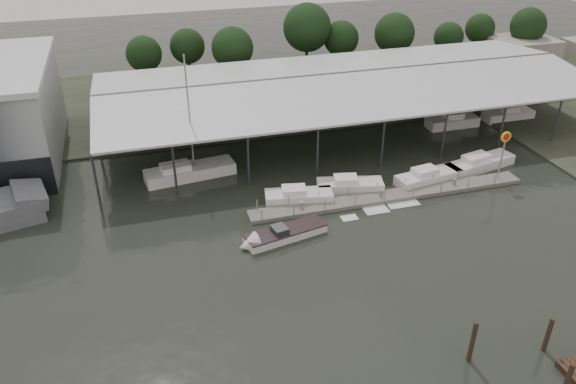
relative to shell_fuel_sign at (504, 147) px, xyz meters
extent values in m
plane|color=black|center=(-27.00, -9.99, -3.93)|extent=(200.00, 200.00, 0.00)
cube|color=#3A4030|center=(-27.00, 32.01, -3.83)|extent=(140.00, 30.00, 0.30)
cube|color=#323537|center=(-10.00, 18.01, 2.84)|extent=(58.00, 0.40, 0.30)
cylinder|color=#323537|center=(-39.00, 6.51, -1.18)|extent=(0.24, 0.24, 5.50)
cylinder|color=#323537|center=(-39.00, 29.51, -1.18)|extent=(0.24, 0.24, 5.50)
cylinder|color=#323537|center=(19.00, 29.51, -1.18)|extent=(0.24, 0.24, 5.50)
cube|color=slate|center=(-12.00, 0.01, -3.73)|extent=(28.00, 2.00, 0.40)
cylinder|color=gray|center=(-25.00, -0.89, -3.13)|extent=(0.10, 0.10, 1.20)
cylinder|color=gray|center=(1.00, 0.91, -3.13)|extent=(0.10, 0.10, 1.20)
cube|color=gray|center=(-13.00, 0.01, -3.23)|extent=(0.30, 0.30, 0.70)
cylinder|color=gray|center=(0.00, 0.01, -1.43)|extent=(0.16, 0.16, 5.00)
cylinder|color=yellow|center=(0.00, 0.01, 1.07)|extent=(1.10, 0.12, 1.10)
cylinder|color=red|center=(0.00, -0.06, 1.07)|extent=(0.70, 0.05, 0.70)
cube|color=gray|center=(28.00, 35.01, -1.93)|extent=(10.00, 8.00, 4.00)
cube|color=slate|center=(-45.01, 6.80, -2.03)|extent=(3.89, 5.13, 1.73)
cube|color=silver|center=(-30.00, 9.76, -3.43)|extent=(9.48, 3.79, 1.40)
cube|color=white|center=(-31.47, 9.56, -2.53)|extent=(3.16, 2.17, 0.80)
cylinder|color=gray|center=(-29.55, 9.82, 2.96)|extent=(0.16, 0.16, 11.86)
cylinder|color=gray|center=(-31.19, 9.60, -2.03)|extent=(3.49, 0.58, 0.12)
cube|color=silver|center=(-23.58, -3.68, -3.58)|extent=(7.50, 3.48, 0.90)
cone|color=silver|center=(-27.05, -4.42, -3.58)|extent=(1.98, 2.29, 2.00)
cube|color=black|center=(-23.58, -3.68, -3.18)|extent=(7.52, 3.53, 0.12)
cube|color=#323537|center=(-24.14, -3.80, -2.93)|extent=(1.47, 1.62, 0.50)
cube|color=silver|center=(-17.10, -2.29, -3.91)|extent=(2.30, 1.50, 0.04)
cube|color=silver|center=(-14.17, -1.66, -3.91)|extent=(3.10, 2.00, 0.04)
cube|color=silver|center=(-11.24, -1.03, -3.91)|extent=(3.90, 2.50, 0.04)
cube|color=silver|center=(-20.69, 1.80, -3.43)|extent=(6.72, 3.31, 1.10)
cube|color=white|center=(-21.19, 1.80, -2.63)|extent=(2.50, 1.98, 0.70)
cube|color=silver|center=(-15.18, 2.44, -3.43)|extent=(6.81, 3.61, 1.10)
cube|color=white|center=(-15.68, 2.44, -2.63)|extent=(2.57, 2.08, 0.70)
cube|color=silver|center=(-6.85, 1.87, -3.43)|extent=(7.37, 3.31, 1.10)
cube|color=white|center=(-7.35, 1.87, -2.63)|extent=(2.71, 1.99, 0.70)
cube|color=silver|center=(-0.15, 3.11, -3.43)|extent=(8.56, 3.91, 1.10)
cube|color=white|center=(-0.65, 3.11, -2.63)|extent=(3.17, 2.18, 0.70)
cylinder|color=#382B1C|center=(-11.95, -24.47, -3.02)|extent=(0.32, 0.32, 3.01)
cylinder|color=#382B1C|center=(-16.05, -20.55, -2.61)|extent=(0.32, 0.32, 3.83)
cylinder|color=#382B1C|center=(-10.79, -21.14, -2.86)|extent=(0.32, 0.32, 3.34)
cylinder|color=#322116|center=(-32.28, 39.13, -2.11)|extent=(0.50, 0.50, 3.63)
sphere|color=#183214|center=(-32.28, 39.13, 1.15)|extent=(5.08, 5.08, 5.08)
cylinder|color=#322116|center=(-25.85, 41.19, -2.08)|extent=(0.50, 0.50, 3.68)
sphere|color=#183214|center=(-25.85, 41.19, 1.23)|extent=(5.16, 5.16, 5.16)
cylinder|color=#322116|center=(-20.14, 35.60, -1.81)|extent=(0.50, 0.50, 4.24)
sphere|color=#183214|center=(-20.14, 35.60, 2.01)|extent=(5.94, 5.94, 5.94)
cylinder|color=#322116|center=(-8.01, 38.86, -1.34)|extent=(0.50, 0.50, 5.16)
sphere|color=#183214|center=(-8.01, 38.86, 3.30)|extent=(7.23, 7.23, 7.23)
cylinder|color=#322116|center=(-2.72, 38.14, -2.00)|extent=(0.50, 0.50, 3.84)
sphere|color=#183214|center=(-2.72, 38.14, 1.45)|extent=(5.38, 5.38, 5.38)
cylinder|color=#322116|center=(5.15, 36.05, -1.73)|extent=(0.50, 0.50, 4.38)
sphere|color=#183214|center=(5.15, 36.05, 2.21)|extent=(6.14, 6.14, 6.14)
cylinder|color=#322116|center=(15.12, 36.81, -2.25)|extent=(0.50, 0.50, 3.34)
sphere|color=#183214|center=(15.12, 36.81, 0.76)|extent=(4.68, 4.68, 4.68)
cylinder|color=#322116|center=(22.69, 39.75, -2.19)|extent=(0.50, 0.50, 3.46)
sphere|color=#183214|center=(22.69, 39.75, 0.92)|extent=(4.85, 4.85, 4.85)
cylinder|color=#322116|center=(29.15, 36.04, -1.87)|extent=(0.50, 0.50, 4.10)
sphere|color=#183214|center=(29.15, 36.04, 1.82)|extent=(5.74, 5.74, 5.74)
camera|label=1|loc=(-34.61, -42.42, 23.62)|focal=35.00mm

